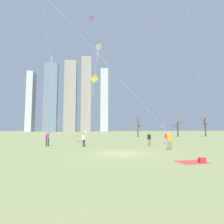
{
  "coord_description": "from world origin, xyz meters",
  "views": [
    {
      "loc": [
        -2.76,
        -15.64,
        2.05
      ],
      "look_at": [
        0.0,
        6.0,
        4.07
      ],
      "focal_mm": 29.78,
      "sensor_mm": 36.0,
      "label": 1
    }
  ],
  "objects_px": {
    "kite_flyer_midfield_center_green": "(149,117)",
    "bystander_far_off_by_trees": "(149,139)",
    "distant_kite_low_near_trees_teal": "(43,0)",
    "picnic_spot": "(198,161)",
    "distant_kite_drifting_left_orange": "(188,11)",
    "bare_tree_center": "(205,126)",
    "kite_flyer_far_back_white": "(87,121)",
    "distant_kite_high_overhead_purple": "(89,29)",
    "distant_kite_drifting_right_red": "(148,47)",
    "kite_flyer_foreground_left_yellow": "(60,123)",
    "bystander_watching_nearby": "(166,138)",
    "bare_tree_left_of_center": "(138,127)",
    "bare_tree_leftmost": "(178,129)"
  },
  "relations": [
    {
      "from": "kite_flyer_midfield_center_green",
      "to": "bystander_far_off_by_trees",
      "type": "bearing_deg",
      "value": 71.74
    },
    {
      "from": "distant_kite_low_near_trees_teal",
      "to": "picnic_spot",
      "type": "xyz_separation_m",
      "value": [
        14.11,
        -18.08,
        -22.51
      ]
    },
    {
      "from": "distant_kite_drifting_left_orange",
      "to": "distant_kite_low_near_trees_teal",
      "type": "bearing_deg",
      "value": -177.99
    },
    {
      "from": "picnic_spot",
      "to": "bare_tree_center",
      "type": "xyz_separation_m",
      "value": [
        25.82,
        37.53,
        2.73
      ]
    },
    {
      "from": "kite_flyer_far_back_white",
      "to": "distant_kite_high_overhead_purple",
      "type": "xyz_separation_m",
      "value": [
        -0.01,
        18.45,
        22.11
      ]
    },
    {
      "from": "distant_kite_low_near_trees_teal",
      "to": "distant_kite_drifting_right_red",
      "type": "bearing_deg",
      "value": 27.87
    },
    {
      "from": "kite_flyer_foreground_left_yellow",
      "to": "bystander_watching_nearby",
      "type": "bearing_deg",
      "value": 0.22
    },
    {
      "from": "picnic_spot",
      "to": "bystander_far_off_by_trees",
      "type": "bearing_deg",
      "value": 86.51
    },
    {
      "from": "distant_kite_high_overhead_purple",
      "to": "bare_tree_center",
      "type": "xyz_separation_m",
      "value": [
        32.75,
        7.2,
        -22.38
      ]
    },
    {
      "from": "distant_kite_drifting_right_red",
      "to": "distant_kite_high_overhead_purple",
      "type": "distance_m",
      "value": 14.28
    },
    {
      "from": "distant_kite_low_near_trees_teal",
      "to": "bare_tree_left_of_center",
      "type": "relative_size",
      "value": 5.8
    },
    {
      "from": "distant_kite_high_overhead_purple",
      "to": "bare_tree_center",
      "type": "distance_m",
      "value": 40.31
    },
    {
      "from": "bystander_far_off_by_trees",
      "to": "bystander_watching_nearby",
      "type": "xyz_separation_m",
      "value": [
        3.24,
        2.45,
        0.0
      ]
    },
    {
      "from": "bystander_watching_nearby",
      "to": "bare_tree_leftmost",
      "type": "distance_m",
      "value": 27.67
    },
    {
      "from": "distant_kite_drifting_right_red",
      "to": "picnic_spot",
      "type": "xyz_separation_m",
      "value": [
        -6.71,
        -29.08,
        -21.01
      ]
    },
    {
      "from": "kite_flyer_far_back_white",
      "to": "distant_kite_low_near_trees_teal",
      "type": "distance_m",
      "value": 21.71
    },
    {
      "from": "bystander_far_off_by_trees",
      "to": "bare_tree_leftmost",
      "type": "relative_size",
      "value": 0.38
    },
    {
      "from": "kite_flyer_midfield_center_green",
      "to": "bare_tree_center",
      "type": "height_order",
      "value": "kite_flyer_midfield_center_green"
    },
    {
      "from": "distant_kite_high_overhead_purple",
      "to": "distant_kite_low_near_trees_teal",
      "type": "relative_size",
      "value": 1.01
    },
    {
      "from": "kite_flyer_midfield_center_green",
      "to": "distant_kite_high_overhead_purple",
      "type": "xyz_separation_m",
      "value": [
        -6.22,
        23.33,
        21.9
      ]
    },
    {
      "from": "distant_kite_drifting_right_red",
      "to": "bare_tree_leftmost",
      "type": "xyz_separation_m",
      "value": [
        11.0,
        8.51,
        -18.87
      ]
    },
    {
      "from": "bare_tree_left_of_center",
      "to": "kite_flyer_midfield_center_green",
      "type": "bearing_deg",
      "value": -103.23
    },
    {
      "from": "kite_flyer_midfield_center_green",
      "to": "bystander_watching_nearby",
      "type": "bearing_deg",
      "value": 55.13
    },
    {
      "from": "bystander_far_off_by_trees",
      "to": "picnic_spot",
      "type": "distance_m",
      "value": 11.23
    },
    {
      "from": "distant_kite_high_overhead_purple",
      "to": "distant_kite_drifting_left_orange",
      "type": "relative_size",
      "value": 1.01
    },
    {
      "from": "distant_kite_high_overhead_purple",
      "to": "bare_tree_left_of_center",
      "type": "distance_m",
      "value": 27.3
    },
    {
      "from": "bare_tree_leftmost",
      "to": "distant_kite_low_near_trees_teal",
      "type": "bearing_deg",
      "value": -148.48
    },
    {
      "from": "kite_flyer_foreground_left_yellow",
      "to": "distant_kite_high_overhead_purple",
      "type": "relative_size",
      "value": 0.37
    },
    {
      "from": "bystander_far_off_by_trees",
      "to": "bare_tree_center",
      "type": "xyz_separation_m",
      "value": [
        25.14,
        26.35,
        1.92
      ]
    },
    {
      "from": "bystander_watching_nearby",
      "to": "kite_flyer_far_back_white",
      "type": "bearing_deg",
      "value": -170.85
    },
    {
      "from": "distant_kite_drifting_right_red",
      "to": "distant_kite_drifting_left_orange",
      "type": "xyz_separation_m",
      "value": [
        4.32,
        -10.12,
        2.31
      ]
    },
    {
      "from": "bystander_watching_nearby",
      "to": "distant_kite_high_overhead_purple",
      "type": "xyz_separation_m",
      "value": [
        -10.85,
        16.7,
        24.3
      ]
    },
    {
      "from": "distant_kite_drifting_right_red",
      "to": "bare_tree_leftmost",
      "type": "bearing_deg",
      "value": 37.71
    },
    {
      "from": "kite_flyer_midfield_center_green",
      "to": "distant_kite_high_overhead_purple",
      "type": "height_order",
      "value": "distant_kite_high_overhead_purple"
    },
    {
      "from": "bare_tree_center",
      "to": "distant_kite_low_near_trees_teal",
      "type": "bearing_deg",
      "value": -154.03
    },
    {
      "from": "bystander_far_off_by_trees",
      "to": "bare_tree_left_of_center",
      "type": "height_order",
      "value": "bare_tree_left_of_center"
    },
    {
      "from": "kite_flyer_foreground_left_yellow",
      "to": "bare_tree_leftmost",
      "type": "xyz_separation_m",
      "value": [
        28.1,
        24.02,
        -0.58
      ]
    },
    {
      "from": "distant_kite_drifting_left_orange",
      "to": "kite_flyer_midfield_center_green",
      "type": "bearing_deg",
      "value": -134.41
    },
    {
      "from": "bystander_watching_nearby",
      "to": "kite_flyer_midfield_center_green",
      "type": "bearing_deg",
      "value": -124.87
    },
    {
      "from": "bystander_watching_nearby",
      "to": "bare_tree_center",
      "type": "distance_m",
      "value": 32.47
    },
    {
      "from": "bystander_watching_nearby",
      "to": "picnic_spot",
      "type": "relative_size",
      "value": 0.83
    },
    {
      "from": "bare_tree_left_of_center",
      "to": "picnic_spot",
      "type": "bearing_deg",
      "value": -99.8
    },
    {
      "from": "distant_kite_drifting_right_red",
      "to": "picnic_spot",
      "type": "distance_m",
      "value": 36.5
    },
    {
      "from": "distant_kite_high_overhead_purple",
      "to": "bare_tree_center",
      "type": "height_order",
      "value": "distant_kite_high_overhead_purple"
    },
    {
      "from": "picnic_spot",
      "to": "kite_flyer_foreground_left_yellow",
      "type": "bearing_deg",
      "value": 127.43
    },
    {
      "from": "picnic_spot",
      "to": "bare_tree_left_of_center",
      "type": "height_order",
      "value": "bare_tree_left_of_center"
    },
    {
      "from": "bare_tree_left_of_center",
      "to": "kite_flyer_far_back_white",
      "type": "bearing_deg",
      "value": -117.56
    },
    {
      "from": "kite_flyer_far_back_white",
      "to": "distant_kite_drifting_left_orange",
      "type": "xyz_separation_m",
      "value": [
        17.94,
        7.08,
        20.32
      ]
    },
    {
      "from": "distant_kite_drifting_right_red",
      "to": "distant_kite_drifting_left_orange",
      "type": "distance_m",
      "value": 11.25
    },
    {
      "from": "kite_flyer_far_back_white",
      "to": "bystander_watching_nearby",
      "type": "relative_size",
      "value": 8.93
    }
  ]
}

